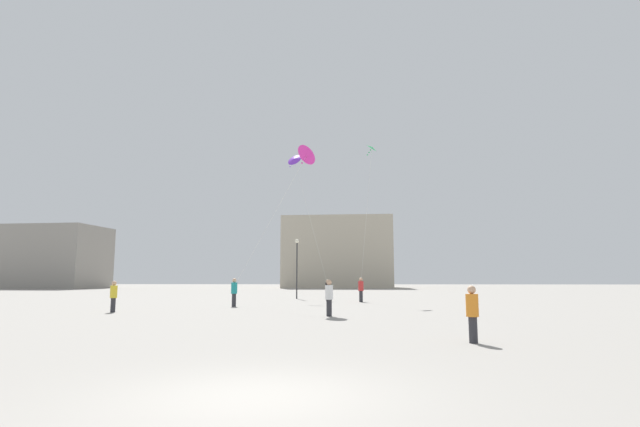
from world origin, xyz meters
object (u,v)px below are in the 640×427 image
object	(u,v)px
person_in_white	(329,296)
kite_violet_diamond	(294,160)
building_centre_hall	(339,253)
person_in_yellow	(114,295)
lamppost_east	(297,259)
person_in_orange	(472,311)
kite_magenta_diamond	(307,155)
person_in_red	(361,289)
person_in_teal	(234,291)
person_in_black	(328,289)
kite_emerald_diamond	(372,150)
building_left_hall	(45,257)

from	to	relation	value
person_in_white	kite_violet_diamond	size ratio (longest dim) A/B	0.15
kite_violet_diamond	building_centre_hall	world-z (taller)	building_centre_hall
person_in_yellow	lamppost_east	bearing A→B (deg)	166.55
person_in_orange	kite_magenta_diamond	size ratio (longest dim) A/B	0.18
person_in_red	person_in_teal	bearing A→B (deg)	168.20
person_in_teal	kite_violet_diamond	world-z (taller)	kite_violet_diamond
person_in_black	kite_violet_diamond	xyz separation A→B (m)	(-3.06, 2.64, 11.28)
lamppost_east	kite_magenta_diamond	bearing A→B (deg)	-81.38
person_in_teal	kite_magenta_diamond	size ratio (longest dim) A/B	0.21
person_in_white	person_in_yellow	bearing A→B (deg)	-163.61
kite_violet_diamond	kite_emerald_diamond	distance (m)	8.17
person_in_red	kite_magenta_diamond	bearing A→B (deg)	-161.46
person_in_black	building_centre_hall	size ratio (longest dim) A/B	0.08
person_in_teal	building_centre_hall	bearing A→B (deg)	-118.45
person_in_yellow	person_in_red	world-z (taller)	person_in_red
building_left_hall	building_centre_hall	size ratio (longest dim) A/B	0.99
building_left_hall	building_centre_hall	distance (m)	55.25
kite_magenta_diamond	person_in_red	bearing A→B (deg)	69.39
building_left_hall	building_centre_hall	world-z (taller)	building_centre_hall
person_in_orange	kite_violet_diamond	distance (m)	31.17
building_centre_hall	lamppost_east	world-z (taller)	building_centre_hall
person_in_orange	person_in_black	distance (m)	25.71
person_in_orange	lamppost_east	size ratio (longest dim) A/B	0.30
person_in_orange	building_left_hall	world-z (taller)	building_left_hall
person_in_yellow	building_left_hall	bearing A→B (deg)	-134.34
person_in_orange	building_centre_hall	bearing A→B (deg)	155.19
building_left_hall	building_centre_hall	xyz separation A→B (m)	(54.00, 11.63, 1.16)
person_in_teal	person_in_red	distance (m)	10.67
person_in_black	kite_violet_diamond	size ratio (longest dim) A/B	0.15
person_in_red	building_centre_hall	world-z (taller)	building_centre_hall
person_in_yellow	person_in_orange	distance (m)	19.82
person_in_yellow	person_in_teal	xyz separation A→B (m)	(5.17, 5.71, 0.08)
kite_magenta_diamond	lamppost_east	distance (m)	15.91
building_left_hall	person_in_yellow	bearing A→B (deg)	-54.35
kite_emerald_diamond	building_left_hall	distance (m)	76.60
person_in_black	person_in_white	bearing A→B (deg)	174.31
kite_magenta_diamond	building_centre_hall	size ratio (longest dim) A/B	0.40
person_in_orange	person_in_red	bearing A→B (deg)	157.56
person_in_black	building_centre_hall	bearing A→B (deg)	-8.18
kite_emerald_diamond	person_in_orange	bearing A→B (deg)	-85.69
kite_violet_diamond	building_left_hall	world-z (taller)	kite_violet_diamond
kite_emerald_diamond	person_in_black	bearing A→B (deg)	149.23
kite_violet_diamond	kite_emerald_diamond	size ratio (longest dim) A/B	1.06
person_in_black	building_left_hall	distance (m)	72.42
person_in_orange	person_in_yellow	bearing A→B (deg)	-154.35
person_in_yellow	person_in_orange	world-z (taller)	person_in_yellow
person_in_white	lamppost_east	world-z (taller)	lamppost_east
building_left_hall	person_in_white	bearing A→B (deg)	-48.67
building_centre_hall	building_left_hall	bearing A→B (deg)	-167.85
building_left_hall	person_in_red	bearing A→B (deg)	-40.33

